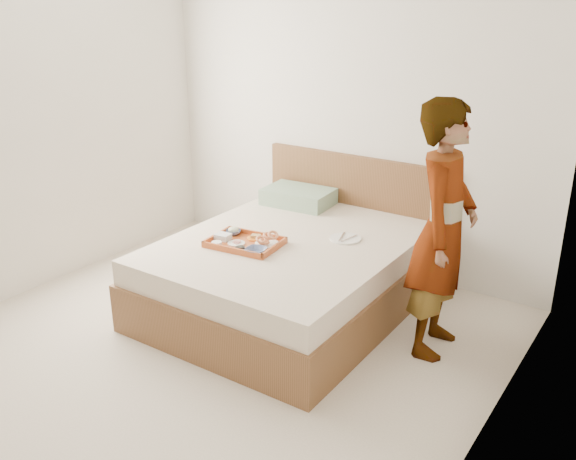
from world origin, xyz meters
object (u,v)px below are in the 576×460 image
(bed, at_px, (290,274))
(person, at_px, (443,231))
(tray, at_px, (245,242))
(dinner_plate, at_px, (345,239))

(bed, xyz_separation_m, person, (1.10, 0.06, 0.55))
(tray, height_order, dinner_plate, tray)
(person, bearing_deg, bed, 87.32)
(bed, relative_size, dinner_plate, 8.86)
(bed, distance_m, person, 1.23)
(person, bearing_deg, dinner_plate, 71.48)
(tray, xyz_separation_m, dinner_plate, (0.53, 0.49, -0.02))
(dinner_plate, distance_m, person, 0.84)
(bed, bearing_deg, dinner_plate, 36.02)
(dinner_plate, relative_size, person, 0.14)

